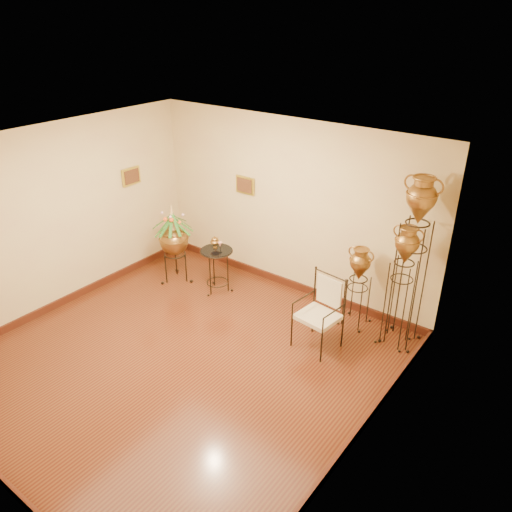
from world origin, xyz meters
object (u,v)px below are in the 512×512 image
Objects in this scene: amphora_mid at (401,286)px; armchair at (318,314)px; planter_urn at (174,238)px; amphora_tall at (411,262)px; side_table at (217,269)px.

amphora_mid is 1.16m from armchair.
planter_urn is at bearing -171.45° from amphora_mid.
amphora_tall reaches higher than planter_urn.
amphora_tall is 0.36m from amphora_mid.
side_table is (-2.90, -0.41, -0.51)m from amphora_mid.
amphora_mid is 2.97m from side_table.
amphora_tall is 3.12m from side_table.
side_table is at bearing -170.48° from amphora_tall.
amphora_mid is at bearing 8.08° from side_table.
amphora_tall is 3.85m from planter_urn.
amphora_mid is (-0.06, -0.09, -0.34)m from amphora_tall.
armchair is at bearing -136.60° from amphora_tall.
planter_urn is (-3.71, -0.56, -0.11)m from amphora_mid.
armchair is 2.12m from side_table.
planter_urn is at bearing -176.54° from armchair.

